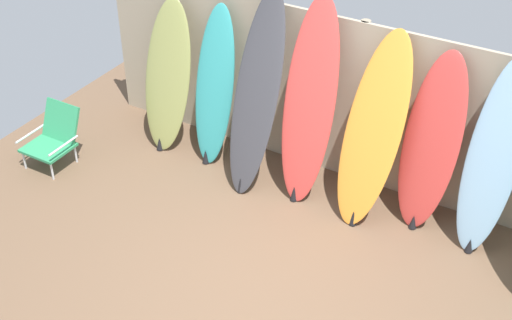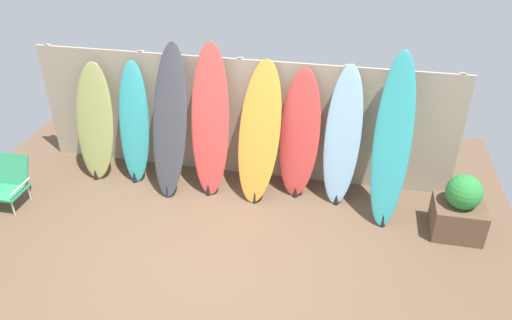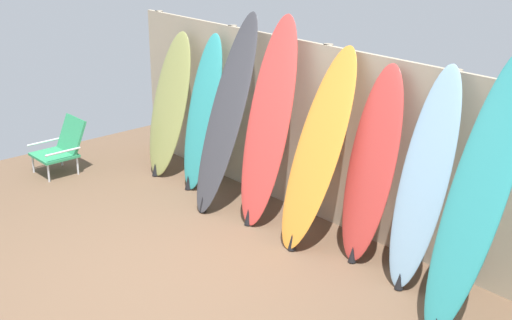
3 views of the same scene
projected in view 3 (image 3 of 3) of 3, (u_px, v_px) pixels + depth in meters
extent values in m
plane|color=brown|center=(160.00, 280.00, 6.19)|extent=(7.68, 7.68, 0.00)
cube|color=tan|center=(322.00, 134.00, 7.12)|extent=(6.08, 0.04, 1.80)
cylinder|color=gray|center=(162.00, 81.00, 9.17)|extent=(0.10, 0.10, 1.80)
cylinder|color=gray|center=(233.00, 104.00, 8.16)|extent=(0.10, 0.10, 1.80)
cylinder|color=gray|center=(325.00, 133.00, 7.14)|extent=(0.10, 0.10, 1.80)
cylinder|color=gray|center=(447.00, 172.00, 6.13)|extent=(0.10, 0.10, 1.80)
ellipsoid|color=olive|center=(170.00, 104.00, 8.36)|extent=(0.61, 0.64, 1.68)
cone|color=black|center=(155.00, 169.00, 8.47)|extent=(0.08, 0.08, 0.15)
ellipsoid|color=teal|center=(203.00, 112.00, 7.95)|extent=(0.50, 0.60, 1.74)
cone|color=black|center=(188.00, 182.00, 8.07)|extent=(0.08, 0.08, 0.16)
ellipsoid|color=#38383D|center=(227.00, 113.00, 7.38)|extent=(0.50, 0.82, 2.04)
cone|color=black|center=(203.00, 204.00, 7.48)|extent=(0.08, 0.08, 0.17)
ellipsoid|color=#D13D38|center=(269.00, 122.00, 7.03)|extent=(0.59, 0.69, 2.08)
cone|color=black|center=(248.00, 217.00, 7.19)|extent=(0.08, 0.08, 0.17)
ellipsoid|color=orange|center=(318.00, 149.00, 6.58)|extent=(0.65, 0.80, 1.87)
cone|color=black|center=(292.00, 242.00, 6.67)|extent=(0.08, 0.08, 0.16)
ellipsoid|color=#D13D38|center=(372.00, 165.00, 6.29)|extent=(0.61, 0.53, 1.80)
cone|color=black|center=(352.00, 254.00, 6.45)|extent=(0.08, 0.08, 0.15)
ellipsoid|color=#8CB7D6|center=(424.00, 179.00, 5.85)|extent=(0.52, 0.58, 1.89)
cone|color=black|center=(399.00, 281.00, 6.01)|extent=(0.08, 0.08, 0.15)
ellipsoid|color=teal|center=(478.00, 194.00, 5.24)|extent=(0.52, 0.92, 2.14)
cylinder|color=silver|center=(33.00, 164.00, 8.57)|extent=(0.02, 0.02, 0.22)
cylinder|color=silver|center=(49.00, 173.00, 8.28)|extent=(0.02, 0.02, 0.22)
cylinder|color=silver|center=(62.00, 157.00, 8.80)|extent=(0.02, 0.02, 0.22)
cylinder|color=silver|center=(78.00, 166.00, 8.52)|extent=(0.02, 0.02, 0.22)
cube|color=#2D8C59|center=(54.00, 155.00, 8.50)|extent=(0.48, 0.44, 0.03)
cube|color=#2D8C59|center=(71.00, 135.00, 8.58)|extent=(0.46, 0.21, 0.42)
cylinder|color=silver|center=(44.00, 142.00, 8.63)|extent=(0.02, 0.44, 0.02)
cylinder|color=silver|center=(63.00, 152.00, 8.30)|extent=(0.02, 0.44, 0.02)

